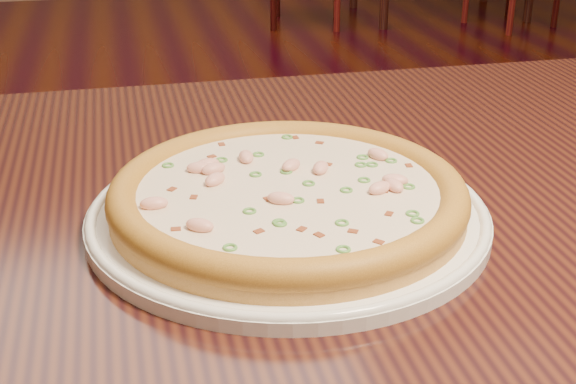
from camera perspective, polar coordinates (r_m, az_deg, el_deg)
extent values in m
cube|color=black|center=(0.81, 7.53, -1.00)|extent=(1.20, 0.80, 0.04)
cylinder|color=white|center=(0.73, 0.00, -1.72)|extent=(0.36, 0.36, 0.01)
torus|color=white|center=(0.73, 0.00, -1.29)|extent=(0.36, 0.36, 0.01)
cylinder|color=tan|center=(0.72, 0.00, -0.65)|extent=(0.32, 0.32, 0.02)
torus|color=#BE862B|center=(0.72, 0.00, 0.00)|extent=(0.32, 0.32, 0.03)
cylinder|color=beige|center=(0.72, 0.00, 0.18)|extent=(0.27, 0.27, 0.00)
ellipsoid|color=#F2B29E|center=(0.71, 6.54, 0.28)|extent=(0.03, 0.02, 0.01)
ellipsoid|color=#F2B29E|center=(0.75, -6.33, 1.72)|extent=(0.03, 0.02, 0.01)
ellipsoid|color=#F2B29E|center=(0.73, 7.62, 0.85)|extent=(0.03, 0.02, 0.01)
ellipsoid|color=#F2B29E|center=(0.78, 6.41, 2.68)|extent=(0.02, 0.03, 0.01)
ellipsoid|color=#F2B29E|center=(0.75, -5.32, 1.66)|extent=(0.03, 0.02, 0.01)
ellipsoid|color=#F2B29E|center=(0.75, 2.34, 1.74)|extent=(0.02, 0.03, 0.01)
ellipsoid|color=#F2B29E|center=(0.69, -9.51, -0.80)|extent=(0.02, 0.01, 0.01)
ellipsoid|color=#F2B29E|center=(0.76, -5.76, 1.98)|extent=(0.03, 0.02, 0.01)
ellipsoid|color=#F2B29E|center=(0.69, -0.51, -0.46)|extent=(0.03, 0.02, 0.01)
ellipsoid|color=#F2B29E|center=(0.64, -6.29, -2.36)|extent=(0.03, 0.02, 0.01)
ellipsoid|color=#F2B29E|center=(0.77, -3.00, 2.52)|extent=(0.02, 0.02, 0.01)
ellipsoid|color=#F2B29E|center=(0.72, -5.22, 0.90)|extent=(0.03, 0.03, 0.01)
ellipsoid|color=#F2B29E|center=(0.72, 7.54, 0.48)|extent=(0.02, 0.03, 0.01)
ellipsoid|color=#F2B29E|center=(0.75, 0.22, 1.91)|extent=(0.03, 0.03, 0.01)
cube|color=maroon|center=(0.67, 7.19, -1.61)|extent=(0.01, 0.01, 0.00)
cube|color=maroon|center=(0.82, 2.25, 3.47)|extent=(0.01, 0.01, 0.00)
cube|color=maroon|center=(0.74, 7.77, 0.93)|extent=(0.01, 0.01, 0.00)
cube|color=maroon|center=(0.81, -4.74, 3.35)|extent=(0.01, 0.01, 0.00)
cube|color=maroon|center=(0.63, 6.46, -3.61)|extent=(0.01, 0.01, 0.00)
cube|color=maroon|center=(0.83, 0.52, 3.85)|extent=(0.01, 0.01, 0.00)
cube|color=maroon|center=(0.69, 2.33, -0.72)|extent=(0.01, 0.01, 0.00)
cube|color=maroon|center=(0.76, 2.83, 1.93)|extent=(0.01, 0.01, 0.00)
cube|color=maroon|center=(0.63, 2.22, -3.13)|extent=(0.01, 0.01, 0.00)
cube|color=maroon|center=(0.69, -1.45, -0.56)|extent=(0.01, 0.01, 0.00)
cube|color=maroon|center=(0.64, 4.64, -2.87)|extent=(0.01, 0.01, 0.00)
cube|color=maroon|center=(0.70, -6.72, -0.43)|extent=(0.01, 0.01, 0.00)
cube|color=maroon|center=(0.77, 8.59, 1.82)|extent=(0.01, 0.01, 0.00)
cube|color=maroon|center=(0.72, -8.25, 0.13)|extent=(0.01, 0.01, 0.00)
cube|color=maroon|center=(0.71, 6.89, 0.02)|extent=(0.01, 0.01, 0.00)
cube|color=maroon|center=(0.78, -5.45, 2.47)|extent=(0.01, 0.01, 0.00)
cube|color=maroon|center=(0.64, -2.08, -2.87)|extent=(0.01, 0.01, 0.00)
cube|color=maroon|center=(0.65, -7.97, -2.69)|extent=(0.01, 0.01, 0.00)
cube|color=maroon|center=(0.64, 0.98, -2.72)|extent=(0.01, 0.01, 0.00)
torus|color=#4F8F3B|center=(0.69, 0.70, -0.60)|extent=(0.01, 0.01, 0.00)
torus|color=#4F8F3B|center=(0.75, -0.13, 1.46)|extent=(0.02, 0.02, 0.00)
torus|color=#4F8F3B|center=(0.72, 8.58, 0.37)|extent=(0.02, 0.02, 0.00)
torus|color=#4F8F3B|center=(0.65, 3.86, -2.21)|extent=(0.02, 0.02, 0.00)
torus|color=#4F8F3B|center=(0.78, 7.35, 2.22)|extent=(0.02, 0.02, 0.00)
torus|color=#4F8F3B|center=(0.83, -0.06, 3.92)|extent=(0.02, 0.02, 0.00)
torus|color=#4F8F3B|center=(0.76, 5.19, 1.93)|extent=(0.02, 0.02, 0.00)
torus|color=#4F8F3B|center=(0.66, 9.19, -2.03)|extent=(0.02, 0.02, 0.00)
torus|color=#4F8F3B|center=(0.77, -8.53, 1.88)|extent=(0.02, 0.02, 0.00)
torus|color=#4F8F3B|center=(0.72, 1.48, 0.61)|extent=(0.01, 0.01, 0.00)
torus|color=#4F8F3B|center=(0.67, 8.85, -1.53)|extent=(0.01, 0.01, 0.00)
torus|color=#4F8F3B|center=(0.77, 5.99, 1.95)|extent=(0.01, 0.01, 0.00)
torus|color=#4F8F3B|center=(0.67, -2.76, -1.37)|extent=(0.02, 0.02, 0.00)
torus|color=#4F8F3B|center=(0.71, 4.17, 0.13)|extent=(0.01, 0.01, 0.00)
torus|color=#4F8F3B|center=(0.65, -0.65, -2.18)|extent=(0.02, 0.02, 0.00)
torus|color=#4F8F3B|center=(0.62, -4.15, -3.97)|extent=(0.01, 0.01, 0.00)
torus|color=#4F8F3B|center=(0.73, 5.43, 0.84)|extent=(0.02, 0.02, 0.00)
torus|color=#4F8F3B|center=(0.65, -0.57, -2.26)|extent=(0.02, 0.02, 0.00)
torus|color=#4F8F3B|center=(0.79, -2.12, 2.68)|extent=(0.01, 0.01, 0.00)
torus|color=#4F8F3B|center=(0.61, 3.95, -4.09)|extent=(0.02, 0.02, 0.00)
torus|color=#4F8F3B|center=(0.77, -4.75, 2.28)|extent=(0.01, 0.01, 0.00)
torus|color=#4F8F3B|center=(0.74, -2.32, 1.25)|extent=(0.02, 0.02, 0.00)
torus|color=#4F8F3B|center=(0.78, 5.32, 2.47)|extent=(0.02, 0.02, 0.00)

